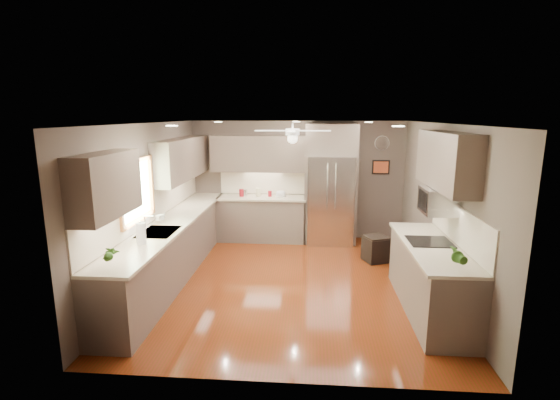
# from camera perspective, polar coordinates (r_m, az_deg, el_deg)

# --- Properties ---
(floor) EXTENTS (5.00, 5.00, 0.00)m
(floor) POSITION_cam_1_polar(r_m,az_deg,el_deg) (6.63, 1.52, -11.43)
(floor) COLOR #51260A
(floor) RESTS_ON ground
(ceiling) EXTENTS (5.00, 5.00, 0.00)m
(ceiling) POSITION_cam_1_polar(r_m,az_deg,el_deg) (6.09, 1.65, 10.73)
(ceiling) COLOR white
(ceiling) RESTS_ON ground
(wall_back) EXTENTS (4.50, 0.00, 4.50)m
(wall_back) POSITION_cam_1_polar(r_m,az_deg,el_deg) (8.69, 2.41, 2.80)
(wall_back) COLOR brown
(wall_back) RESTS_ON ground
(wall_front) EXTENTS (4.50, 0.00, 4.50)m
(wall_front) POSITION_cam_1_polar(r_m,az_deg,el_deg) (3.84, -0.30, -9.06)
(wall_front) COLOR brown
(wall_front) RESTS_ON ground
(wall_left) EXTENTS (0.00, 5.00, 5.00)m
(wall_left) POSITION_cam_1_polar(r_m,az_deg,el_deg) (6.73, -17.92, -0.46)
(wall_left) COLOR brown
(wall_left) RESTS_ON ground
(wall_right) EXTENTS (0.00, 5.00, 5.00)m
(wall_right) POSITION_cam_1_polar(r_m,az_deg,el_deg) (6.53, 21.72, -1.11)
(wall_right) COLOR brown
(wall_right) RESTS_ON ground
(canister_a) EXTENTS (0.11, 0.11, 0.16)m
(canister_a) POSITION_cam_1_polar(r_m,az_deg,el_deg) (8.54, -5.45, 1.03)
(canister_a) COLOR maroon
(canister_a) RESTS_ON back_run
(canister_b) EXTENTS (0.10, 0.10, 0.15)m
(canister_b) POSITION_cam_1_polar(r_m,az_deg,el_deg) (8.55, -4.95, 0.99)
(canister_b) COLOR silver
(canister_b) RESTS_ON back_run
(canister_c) EXTENTS (0.13, 0.13, 0.17)m
(canister_c) POSITION_cam_1_polar(r_m,az_deg,el_deg) (8.52, -3.09, 1.11)
(canister_c) COLOR #BEB88E
(canister_c) RESTS_ON back_run
(canister_d) EXTENTS (0.08, 0.08, 0.12)m
(canister_d) POSITION_cam_1_polar(r_m,az_deg,el_deg) (8.50, -1.43, 0.89)
(canister_d) COLOR maroon
(canister_d) RESTS_ON back_run
(soap_bottle) EXTENTS (0.11, 0.11, 0.18)m
(soap_bottle) POSITION_cam_1_polar(r_m,az_deg,el_deg) (6.73, -16.48, -2.30)
(soap_bottle) COLOR white
(soap_bottle) RESTS_ON left_run
(potted_plant_left) EXTENTS (0.19, 0.15, 0.32)m
(potted_plant_left) POSITION_cam_1_polar(r_m,az_deg,el_deg) (4.96, -22.98, -7.01)
(potted_plant_left) COLOR #2C5B1A
(potted_plant_left) RESTS_ON left_run
(potted_plant_right) EXTENTS (0.20, 0.17, 0.32)m
(potted_plant_right) POSITION_cam_1_polar(r_m,az_deg,el_deg) (4.92, 23.61, -7.19)
(potted_plant_right) COLOR #2C5B1A
(potted_plant_right) RESTS_ON right_run
(bowl) EXTENTS (0.26, 0.26, 0.05)m
(bowl) POSITION_cam_1_polar(r_m,az_deg,el_deg) (8.45, 0.11, 0.59)
(bowl) COLOR #BEB88E
(bowl) RESTS_ON back_run
(left_run) EXTENTS (0.65, 4.70, 1.45)m
(left_run) POSITION_cam_1_polar(r_m,az_deg,el_deg) (6.96, -14.78, -6.41)
(left_run) COLOR brown
(left_run) RESTS_ON ground
(back_run) EXTENTS (1.85, 0.65, 1.45)m
(back_run) POSITION_cam_1_polar(r_m,az_deg,el_deg) (8.61, -2.53, -2.48)
(back_run) COLOR brown
(back_run) RESTS_ON ground
(uppers) EXTENTS (4.50, 4.70, 0.95)m
(uppers) POSITION_cam_1_polar(r_m,az_deg,el_deg) (6.91, -4.27, 5.62)
(uppers) COLOR brown
(uppers) RESTS_ON wall_left
(window) EXTENTS (0.05, 1.12, 0.92)m
(window) POSITION_cam_1_polar(r_m,az_deg,el_deg) (6.21, -19.56, 1.25)
(window) COLOR #BFF2B2
(window) RESTS_ON wall_left
(sink) EXTENTS (0.50, 0.70, 0.32)m
(sink) POSITION_cam_1_polar(r_m,az_deg,el_deg) (6.25, -16.72, -4.57)
(sink) COLOR silver
(sink) RESTS_ON left_run
(refrigerator) EXTENTS (1.06, 0.75, 2.45)m
(refrigerator) POSITION_cam_1_polar(r_m,az_deg,el_deg) (8.37, 7.12, 1.94)
(refrigerator) COLOR silver
(refrigerator) RESTS_ON ground
(right_run) EXTENTS (0.70, 2.20, 1.45)m
(right_run) POSITION_cam_1_polar(r_m,az_deg,el_deg) (5.93, 20.41, -10.06)
(right_run) COLOR brown
(right_run) RESTS_ON ground
(microwave) EXTENTS (0.43, 0.55, 0.34)m
(microwave) POSITION_cam_1_polar(r_m,az_deg,el_deg) (5.90, 21.36, -0.10)
(microwave) COLOR silver
(microwave) RESTS_ON wall_right
(ceiling_fan) EXTENTS (1.18, 1.18, 0.32)m
(ceiling_fan) POSITION_cam_1_polar(r_m,az_deg,el_deg) (6.39, 1.78, 9.28)
(ceiling_fan) COLOR white
(ceiling_fan) RESTS_ON ceiling
(recessed_lights) EXTENTS (2.84, 3.14, 0.01)m
(recessed_lights) POSITION_cam_1_polar(r_m,az_deg,el_deg) (6.49, 1.47, 10.75)
(recessed_lights) COLOR white
(recessed_lights) RESTS_ON ceiling
(wall_clock) EXTENTS (0.30, 0.03, 0.30)m
(wall_clock) POSITION_cam_1_polar(r_m,az_deg,el_deg) (8.70, 14.16, 7.77)
(wall_clock) COLOR white
(wall_clock) RESTS_ON wall_back
(framed_print) EXTENTS (0.36, 0.03, 0.30)m
(framed_print) POSITION_cam_1_polar(r_m,az_deg,el_deg) (8.74, 13.99, 4.50)
(framed_print) COLOR black
(framed_print) RESTS_ON wall_back
(stool) EXTENTS (0.50, 0.50, 0.47)m
(stool) POSITION_cam_1_polar(r_m,az_deg,el_deg) (7.61, 13.31, -6.69)
(stool) COLOR black
(stool) RESTS_ON ground
(paper_towel) EXTENTS (0.13, 0.13, 0.32)m
(paper_towel) POSITION_cam_1_polar(r_m,az_deg,el_deg) (5.69, -18.96, -4.51)
(paper_towel) COLOR white
(paper_towel) RESTS_ON left_run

